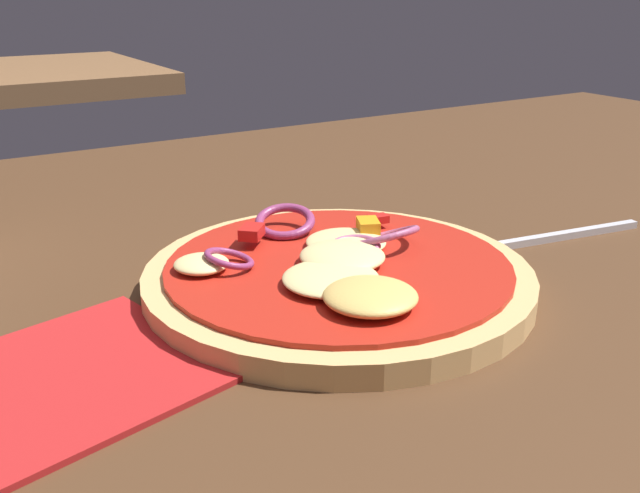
# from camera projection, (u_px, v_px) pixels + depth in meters

# --- Properties ---
(dining_table) EXTENTS (1.42, 0.91, 0.04)m
(dining_table) POSITION_uv_depth(u_px,v_px,m) (393.00, 320.00, 0.42)
(dining_table) COLOR #4C301C
(dining_table) RESTS_ON ground
(pizza) EXTENTS (0.22, 0.22, 0.03)m
(pizza) POSITION_uv_depth(u_px,v_px,m) (338.00, 274.00, 0.41)
(pizza) COLOR tan
(pizza) RESTS_ON dining_table
(fork) EXTENTS (0.19, 0.04, 0.01)m
(fork) POSITION_uv_depth(u_px,v_px,m) (518.00, 243.00, 0.48)
(fork) COLOR silver
(fork) RESTS_ON dining_table
(napkin) EXTENTS (0.17, 0.15, 0.00)m
(napkin) POSITION_uv_depth(u_px,v_px,m) (39.00, 388.00, 0.31)
(napkin) COLOR #B21E1E
(napkin) RESTS_ON dining_table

